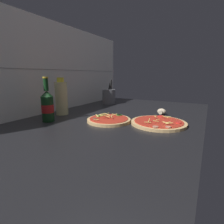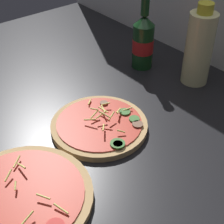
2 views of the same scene
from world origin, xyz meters
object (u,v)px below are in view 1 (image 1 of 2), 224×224
Objects in this scene: pizza_near at (158,123)px; mushroom_left at (162,112)px; oil_bottle at (61,98)px; beer_bottle at (47,106)px; pizza_far at (108,120)px; utensil_crock at (109,96)px.

pizza_near is 22.85cm from mushroom_left.
oil_bottle is 4.01× the size of mushroom_left.
beer_bottle is at bearing 113.30° from pizza_near.
oil_bottle is 62.20cm from mushroom_left.
pizza_far is at bearing -90.69° from oil_bottle.
oil_bottle is 49.65cm from utensil_crock.
beer_bottle is (-22.63, 52.55, 7.57)cm from pizza_near.
beer_bottle is 66.58cm from mushroom_left.
mushroom_left is (29.84, -20.75, 0.99)cm from pizza_far.
oil_bottle reaches higher than pizza_far.
pizza_near is 1.20× the size of oil_bottle.
pizza_far is (-7.37, 24.77, 0.07)cm from pizza_near.
oil_bottle is (0.40, 33.37, 9.51)cm from pizza_far.
mushroom_left is (22.47, 4.01, 1.05)cm from pizza_near.
pizza_near is 1.16× the size of beer_bottle.
beer_bottle reaches higher than mushroom_left.
beer_bottle is 4.13× the size of mushroom_left.
pizza_far is at bearing 106.58° from pizza_near.
pizza_near is at bearing -83.16° from oil_bottle.
pizza_near is 25.84cm from pizza_far.
beer_bottle reaches higher than pizza_far.
mushroom_left is 53.15cm from utensil_crock.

